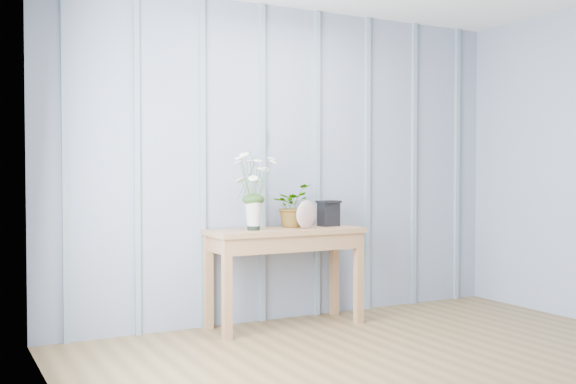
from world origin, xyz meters
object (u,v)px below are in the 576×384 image
sideboard (285,243)px  daisy_vase (253,180)px  felt_disc_vessel (306,214)px  carved_box (329,213)px

sideboard → daisy_vase: bearing=-175.3°
felt_disc_vessel → carved_box: 0.29m
carved_box → sideboard: bearing=-176.1°
daisy_vase → carved_box: bearing=4.3°
daisy_vase → felt_disc_vessel: bearing=-7.9°
felt_disc_vessel → carved_box: size_ratio=1.05×
sideboard → felt_disc_vessel: size_ratio=5.58×
felt_disc_vessel → carved_box: felt_disc_vessel is taller
sideboard → carved_box: (0.41, 0.03, 0.22)m
daisy_vase → felt_disc_vessel: daisy_vase is taller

